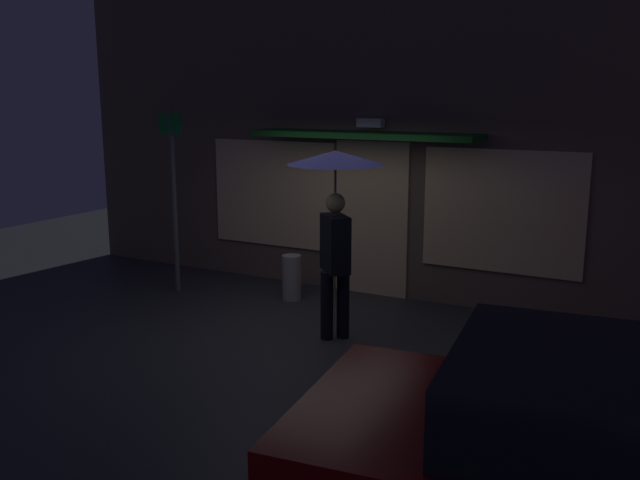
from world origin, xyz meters
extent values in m
plane|color=#2D2D33|center=(0.00, 0.00, 0.00)|extent=(18.00, 18.00, 0.00)
cube|color=brown|center=(0.00, 2.35, 2.22)|extent=(10.27, 0.30, 4.44)
cube|color=#F9D199|center=(0.00, 2.18, 1.10)|extent=(1.10, 0.04, 2.20)
cube|color=#F9D199|center=(-1.64, 2.18, 1.35)|extent=(2.09, 0.04, 1.60)
cube|color=#F9D199|center=(1.84, 2.18, 1.35)|extent=(2.09, 0.04, 1.60)
cube|color=white|center=(0.00, 2.10, 2.45)|extent=(0.36, 0.16, 0.12)
cube|color=#144C19|center=(0.00, 1.85, 2.30)|extent=(3.20, 0.70, 0.08)
cylinder|color=black|center=(0.33, 0.19, 0.41)|extent=(0.15, 0.15, 0.82)
cylinder|color=black|center=(0.47, 0.33, 0.41)|extent=(0.15, 0.15, 0.82)
cube|color=black|center=(0.40, 0.26, 1.15)|extent=(0.49, 0.50, 0.66)
cube|color=silver|center=(0.49, 0.17, 1.15)|extent=(0.11, 0.11, 0.53)
cube|color=navy|center=(0.49, 0.17, 1.13)|extent=(0.05, 0.05, 0.42)
sphere|color=tan|center=(0.40, 0.26, 1.62)|extent=(0.23, 0.23, 0.23)
cylinder|color=slate|center=(0.40, 0.26, 1.70)|extent=(0.02, 0.02, 1.04)
cone|color=#14144C|center=(0.40, 0.26, 2.14)|extent=(1.10, 1.10, 0.16)
cylinder|color=black|center=(2.48, -2.08, 0.32)|extent=(0.66, 0.29, 0.64)
cylinder|color=#595B60|center=(-2.55, 0.96, 1.34)|extent=(0.07, 0.07, 2.68)
cube|color=#198C33|center=(-2.55, 0.94, 2.43)|extent=(0.40, 0.02, 0.30)
cylinder|color=#9E998E|center=(-0.85, 1.37, 0.32)|extent=(0.26, 0.26, 0.64)
camera|label=1|loc=(3.96, -6.71, 2.85)|focal=39.00mm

